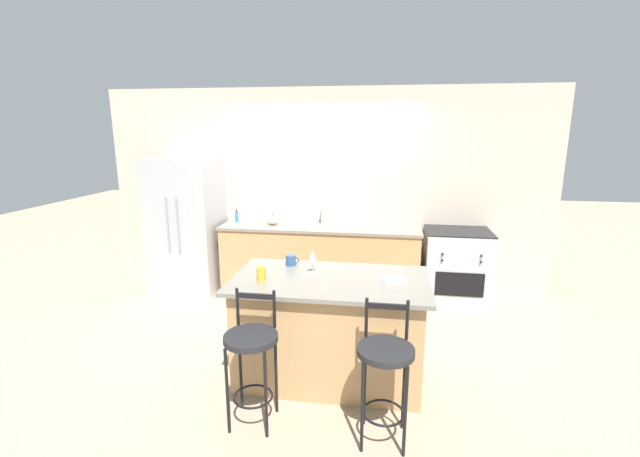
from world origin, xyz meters
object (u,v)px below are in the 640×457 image
refrigerator (187,225)px  soap_bottle (237,217)px  oven_range (456,267)px  bar_stool_near (252,352)px  dinner_plate (394,280)px  bar_stool_far (385,365)px  tumbler_cup (261,274)px  wine_glass (313,257)px  pumpkin_decoration (273,220)px  coffee_mug (291,260)px

refrigerator → soap_bottle: (0.64, 0.19, 0.10)m
oven_range → bar_stool_near: 3.21m
bar_stool_near → dinner_plate: size_ratio=4.42×
bar_stool_far → soap_bottle: (-2.05, 2.80, 0.42)m
oven_range → tumbler_cup: tumbler_cup is taller
dinner_plate → soap_bottle: 2.93m
refrigerator → dinner_plate: size_ratio=7.85×
bar_stool_near → oven_range: bearing=55.0°
bar_stool_far → soap_bottle: soap_bottle is taller
oven_range → wine_glass: (-1.53, -1.80, 0.60)m
wine_glass → bar_stool_near: bearing=-110.7°
refrigerator → oven_range: refrigerator is taller
soap_bottle → tumbler_cup: bearing=-65.6°
dinner_plate → pumpkin_decoration: size_ratio=1.43×
soap_bottle → coffee_mug: bearing=-56.7°
bar_stool_far → dinner_plate: (0.05, 0.76, 0.35)m
refrigerator → wine_glass: refrigerator is taller
oven_range → bar_stool_far: 2.81m
tumbler_cup → bar_stool_far: bearing=-29.4°
bar_stool_far → dinner_plate: bar_stool_far is taller
refrigerator → coffee_mug: 2.39m
refrigerator → coffee_mug: bearing=-41.2°
wine_glass → soap_bottle: bearing=125.7°
oven_range → soap_bottle: size_ratio=5.15×
refrigerator → tumbler_cup: (1.64, -2.02, 0.09)m
tumbler_cup → oven_range: bearing=47.3°
bar_stool_far → dinner_plate: bearing=85.9°
coffee_mug → tumbler_cup: size_ratio=1.05×
tumbler_cup → soap_bottle: (-1.00, 2.21, 0.01)m
oven_range → tumbler_cup: (-1.92, -2.07, 0.52)m
bar_stool_near → pumpkin_decoration: pumpkin_decoration is taller
dinner_plate → soap_bottle: bearing=135.9°
pumpkin_decoration → coffee_mug: bearing=-69.5°
refrigerator → oven_range: (3.56, 0.06, -0.43)m
oven_range → bar_stool_near: size_ratio=0.93×
tumbler_cup → soap_bottle: soap_bottle is taller
coffee_mug → pumpkin_decoration: (-0.63, 1.68, 0.01)m
tumbler_cup → coffee_mug: bearing=70.7°
wine_glass → refrigerator: bearing=139.3°
bar_stool_near → tumbler_cup: (-0.08, 0.55, 0.41)m
refrigerator → pumpkin_decoration: (1.17, 0.11, 0.08)m
wine_glass → soap_bottle: wine_glass is taller
refrigerator → dinner_plate: 3.31m
refrigerator → bar_stool_far: bearing=-44.2°
tumbler_cup → dinner_plate: bearing=8.8°
bar_stool_far → coffee_mug: (-0.89, 1.04, 0.39)m
bar_stool_far → wine_glass: wine_glass is taller
bar_stool_near → soap_bottle: (-1.08, 2.76, 0.42)m
dinner_plate → tumbler_cup: size_ratio=1.89×
bar_stool_near → bar_stool_far: size_ratio=1.00×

